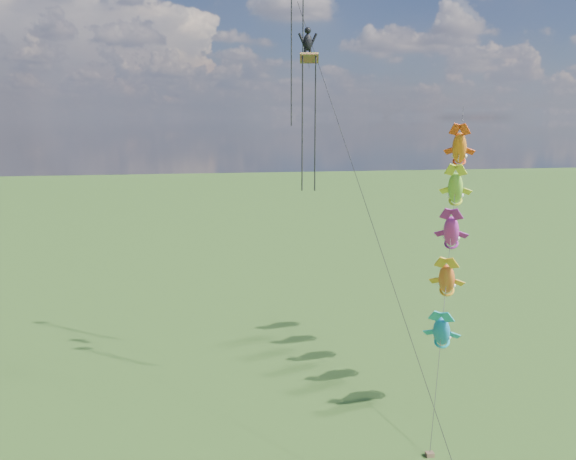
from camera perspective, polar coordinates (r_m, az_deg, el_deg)
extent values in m
cube|color=brown|center=(31.12, 14.20, -21.22)|extent=(0.40, 0.30, 0.22)
cylinder|color=black|center=(35.13, 16.08, -2.09)|extent=(7.56, 13.94, 17.31)
ellipsoid|color=blue|center=(32.91, 15.34, -9.90)|extent=(2.05, 2.70, 2.69)
ellipsoid|color=red|center=(34.25, 15.82, -4.81)|extent=(2.05, 2.70, 2.69)
ellipsoid|color=#D833AA|center=(35.84, 16.26, -0.14)|extent=(2.05, 2.70, 2.69)
ellipsoid|color=green|center=(37.66, 16.65, 4.10)|extent=(2.05, 2.70, 2.69)
ellipsoid|color=orange|center=(39.66, 17.02, 7.94)|extent=(2.05, 2.70, 2.69)
cylinder|color=black|center=(27.27, 8.53, 0.69)|extent=(4.46, 16.51, 23.13)
cube|color=#1A8F0F|center=(31.36, 2.17, 17.07)|extent=(1.06, 0.64, 0.56)
cylinder|color=black|center=(31.14, 1.48, 10.37)|extent=(0.08, 0.08, 7.32)
cylinder|color=black|center=(31.28, 2.76, 10.37)|extent=(0.08, 0.08, 7.32)
cylinder|color=black|center=(34.49, 0.37, 18.28)|extent=(0.08, 0.08, 9.77)
cylinder|color=black|center=(34.60, 1.53, 18.26)|extent=(0.08, 0.08, 9.77)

